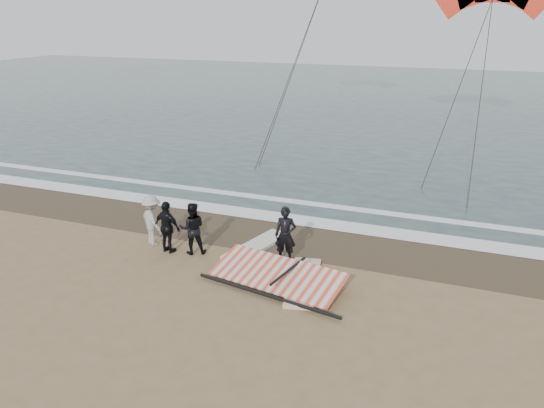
% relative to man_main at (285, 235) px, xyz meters
% --- Properties ---
extents(ground, '(120.00, 120.00, 0.00)m').
position_rel_man_main_xyz_m(ground, '(-0.21, -2.83, -0.81)').
color(ground, '#8C704C').
rests_on(ground, ground).
extents(sea, '(120.00, 54.00, 0.02)m').
position_rel_man_main_xyz_m(sea, '(-0.21, 30.17, -0.80)').
color(sea, '#233838').
rests_on(sea, ground).
extents(wet_sand, '(120.00, 2.80, 0.01)m').
position_rel_man_main_xyz_m(wet_sand, '(-0.21, 1.67, -0.81)').
color(wet_sand, '#4C3D2B').
rests_on(wet_sand, ground).
extents(foam_near, '(120.00, 0.90, 0.01)m').
position_rel_man_main_xyz_m(foam_near, '(-0.21, 3.07, -0.78)').
color(foam_near, white).
rests_on(foam_near, sea).
extents(foam_far, '(120.00, 0.45, 0.01)m').
position_rel_man_main_xyz_m(foam_far, '(-0.21, 4.77, -0.78)').
color(foam_far, white).
rests_on(foam_far, sea).
extents(man_main, '(0.65, 0.48, 1.62)m').
position_rel_man_main_xyz_m(man_main, '(0.00, 0.00, 0.00)').
color(man_main, black).
rests_on(man_main, ground).
extents(board_white, '(1.25, 2.69, 0.10)m').
position_rel_man_main_xyz_m(board_white, '(0.86, -1.03, -0.76)').
color(board_white, white).
rests_on(board_white, ground).
extents(board_cream, '(1.29, 2.58, 0.10)m').
position_rel_man_main_xyz_m(board_cream, '(-1.11, 0.59, -0.76)').
color(board_cream, beige).
rests_on(board_cream, ground).
extents(trio_cluster, '(2.44, 1.08, 1.55)m').
position_rel_man_main_xyz_m(trio_cluster, '(-3.45, -0.40, -0.04)').
color(trio_cluster, black).
rests_on(trio_cluster, ground).
extents(sail_rig, '(3.94, 2.28, 0.49)m').
position_rel_man_main_xyz_m(sail_rig, '(0.18, -1.17, -0.62)').
color(sail_rig, black).
rests_on(sail_rig, ground).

